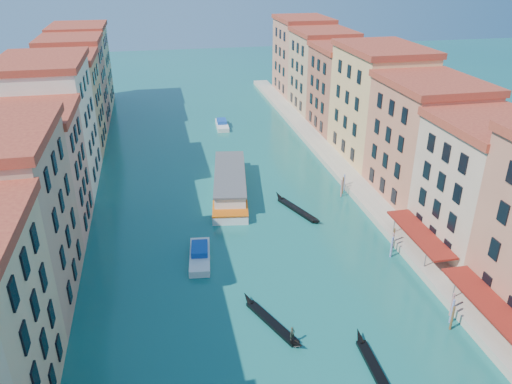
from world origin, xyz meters
TOP-DOWN VIEW (x-y plane):
  - left_bank_palazzos at (-26.00, 64.68)m, footprint 12.80×128.40m
  - right_bank_palazzos at (30.00, 65.00)m, footprint 12.80×128.40m
  - quay at (22.00, 65.00)m, footprint 4.00×140.00m
  - restaurant_awnings at (22.19, 23.00)m, footprint 3.20×44.55m
  - mooring_poles_right at (19.10, 28.80)m, footprint 1.44×54.24m
  - vaporetto_far at (1.41, 62.53)m, footprint 8.60×23.38m
  - gondola_fore at (0.60, 29.53)m, footprint 4.98×9.98m
  - gondola_right at (8.52, 20.64)m, footprint 1.22×10.74m
  - gondola_far at (10.17, 53.78)m, footprint 5.00×11.04m
  - motorboat_mid at (-5.52, 43.38)m, footprint 3.40×8.23m
  - motorboat_far at (4.89, 96.09)m, footprint 2.83×7.93m

SIDE VIEW (x-z plane):
  - gondola_far at x=10.17m, z-range -0.48..1.15m
  - gondola_fore at x=0.60m, z-range -0.70..1.41m
  - gondola_right at x=8.52m, z-range -0.66..1.48m
  - quay at x=22.00m, z-range 0.00..1.00m
  - motorboat_far at x=4.89m, z-range -0.18..1.44m
  - motorboat_mid at x=-5.52m, z-range -0.18..1.47m
  - mooring_poles_right at x=19.10m, z-range -0.30..2.90m
  - vaporetto_far at x=1.41m, z-range -0.17..3.23m
  - restaurant_awnings at x=22.19m, z-range 1.43..4.55m
  - left_bank_palazzos at x=-26.00m, z-range -0.79..20.21m
  - right_bank_palazzos at x=30.00m, z-range -0.75..20.25m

